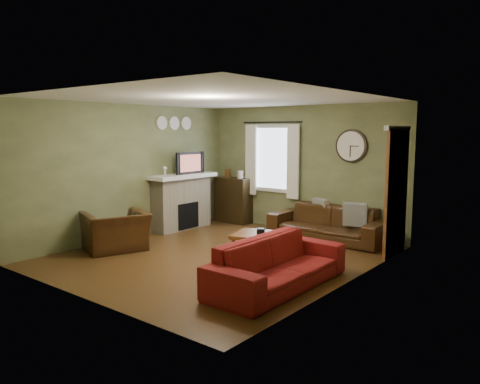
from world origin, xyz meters
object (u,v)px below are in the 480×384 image
Objects in this scene: sofa_red at (278,263)px; coffee_table at (257,245)px; sofa_brown at (328,223)px; armchair at (116,231)px; bookshelf at (233,200)px.

coffee_table is at bearing 46.75° from sofa_red.
sofa_brown is 3.11× the size of coffee_table.
sofa_red is 3.32m from armchair.
sofa_red is at bearing -42.99° from bookshelf.
bookshelf reaches higher than coffee_table.
coffee_table is (2.18, -2.02, -0.32)m from bookshelf.
sofa_brown is at bearing 77.95° from coffee_table.
armchair reaches higher than coffee_table.
coffee_table is (-1.16, 1.09, -0.13)m from sofa_red.
bookshelf is 0.98× the size of armchair.
bookshelf is 3.27m from armchair.
sofa_red is at bearing -74.67° from sofa_brown.
coffee_table is (2.16, 1.25, -0.15)m from armchair.
sofa_brown reaches higher than sofa_red.
bookshelf is 0.45× the size of sofa_brown.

